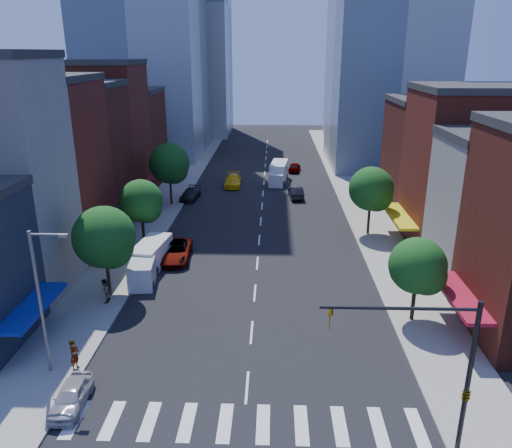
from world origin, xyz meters
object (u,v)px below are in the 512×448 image
Objects in this scene: traffic_car_oncoming at (296,192)px; traffic_car_far at (294,167)px; cargo_van_far at (151,255)px; pedestrian_far at (105,291)px; parked_car_front at (71,396)px; taxi at (233,181)px; parked_car_third at (175,251)px; pedestrian_near at (74,355)px; parked_car_second at (179,250)px; cargo_van_near at (143,270)px; box_truck at (279,173)px; parked_car_rear at (190,194)px.

traffic_car_far is at bearing -96.64° from traffic_car_oncoming.
pedestrian_far is (-1.92, -7.11, -0.04)m from cargo_van_far.
parked_car_front is 0.70× the size of taxi.
taxi is 13.47m from traffic_car_far.
traffic_car_oncoming is (12.09, 21.29, -0.04)m from parked_car_third.
parked_car_third is 17.66m from pedestrian_near.
pedestrian_near reaches higher than parked_car_second.
traffic_car_far is (12.49, 36.86, -0.08)m from parked_car_third.
cargo_van_far is (-0.02, 18.83, 0.48)m from parked_car_front.
parked_car_third reaches higher than traffic_car_far.
traffic_car_oncoming is (13.89, 26.13, -0.25)m from cargo_van_near.
traffic_car_oncoming reaches higher than traffic_car_far.
parked_car_front is 51.53m from box_truck.
traffic_car_oncoming is 0.63× the size of box_truck.
parked_car_front is 0.77× the size of cargo_van_near.
parked_car_front is at bearing -96.21° from box_truck.
cargo_van_near is at bearing -100.39° from taxi.
cargo_van_near is (0.02, -24.95, 0.32)m from parked_car_rear.
box_truck reaches higher than parked_car_front.
traffic_car_oncoming is at bearing 55.43° from cargo_van_near.
pedestrian_far reaches higher than parked_car_front.
cargo_van_near is (-1.81, -4.84, 0.21)m from parked_car_third.
parked_car_second is at bearing 160.49° from pedestrian_far.
pedestrian_far is at bearing -102.60° from box_truck.
cargo_van_near reaches higher than traffic_car_far.
taxi is at bearing 59.77° from parked_car_rear.
cargo_van_near is at bearing 88.07° from parked_car_front.
taxi is (5.04, 47.71, 0.15)m from parked_car_front.
cargo_van_far reaches higher than cargo_van_near.
cargo_van_near is 36.32m from box_truck.
parked_car_front is 15.79m from cargo_van_near.
pedestrian_far reaches higher than taxi.
pedestrian_far is (-1.94, -29.01, 0.40)m from parked_car_rear.
cargo_van_near is 0.90× the size of taxi.
parked_car_rear is 24.95m from cargo_van_near.
taxi is at bearing 74.48° from cargo_van_near.
parked_car_front is 59.24m from traffic_car_far.
parked_car_rear is (-2.00, 19.38, 0.06)m from parked_car_second.
parked_car_front reaches higher than parked_car_second.
parked_car_rear is at bearing 97.78° from parked_car_second.
pedestrian_near is (-3.00, -18.16, 0.49)m from parked_car_second.
pedestrian_near reaches higher than parked_car_third.
parked_car_rear is 1.13× the size of traffic_car_far.
traffic_car_oncoming reaches higher than parked_car_second.
cargo_van_far reaches higher than taxi.
parked_car_second is 0.52× the size of box_truck.
cargo_van_near is 1.17× the size of traffic_car_far.
cargo_van_far is at bearing -138.58° from parked_car_third.
cargo_van_far is 1.02× the size of taxi.
traffic_car_far is at bearing -5.09° from pedestrian_near.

